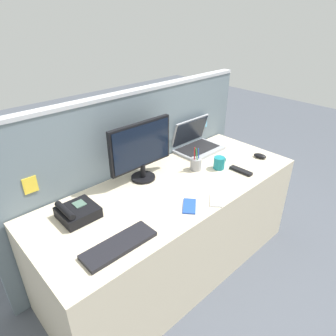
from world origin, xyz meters
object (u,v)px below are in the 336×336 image
desktop_monitor (141,148)px  computer_mouse_right_hand (260,156)px  desk_phone (77,212)px  cell_phone_white_slab (216,200)px  pen_cup (196,164)px  coffee_mug (219,163)px  keyboard_main (119,245)px  laptop (195,142)px  cell_phone_blue_case (189,206)px  tv_remote (241,171)px

desktop_monitor → computer_mouse_right_hand: desktop_monitor is taller
desk_phone → cell_phone_white_slab: desk_phone is taller
computer_mouse_right_hand → pen_cup: pen_cup is taller
computer_mouse_right_hand → coffee_mug: size_ratio=0.85×
keyboard_main → pen_cup: size_ratio=2.13×
desktop_monitor → cell_phone_white_slab: size_ratio=3.44×
desktop_monitor → cell_phone_white_slab: (0.16, -0.52, -0.22)m
computer_mouse_right_hand → coffee_mug: bearing=153.1°
computer_mouse_right_hand → coffee_mug: coffee_mug is taller
cell_phone_white_slab → coffee_mug: bearing=85.0°
laptop → computer_mouse_right_hand: bearing=-61.3°
keyboard_main → cell_phone_blue_case: keyboard_main is taller
desktop_monitor → laptop: 0.64m
cell_phone_white_slab → coffee_mug: size_ratio=1.19×
coffee_mug → tv_remote: bearing=-63.9°
coffee_mug → pen_cup: bearing=142.4°
desk_phone → tv_remote: 1.16m
tv_remote → laptop: bearing=83.1°
coffee_mug → laptop: bearing=71.3°
desktop_monitor → computer_mouse_right_hand: bearing=-24.0°
desktop_monitor → keyboard_main: size_ratio=1.25×
computer_mouse_right_hand → tv_remote: bearing=175.8°
computer_mouse_right_hand → coffee_mug: 0.39m
computer_mouse_right_hand → tv_remote: 0.30m
cell_phone_blue_case → pen_cup: bearing=86.6°
laptop → desk_phone: 1.17m
computer_mouse_right_hand → laptop: bearing=108.6°
tv_remote → coffee_mug: bearing=114.7°
desktop_monitor → keyboard_main: 0.71m
cell_phone_blue_case → desk_phone: bearing=-165.3°
computer_mouse_right_hand → pen_cup: 0.55m
laptop → keyboard_main: laptop is taller
desktop_monitor → cell_phone_blue_case: bearing=-91.1°
laptop → pen_cup: size_ratio=2.05×
desktop_monitor → tv_remote: 0.74m
pen_cup → cell_phone_blue_case: size_ratio=1.22×
keyboard_main → pen_cup: (0.87, 0.28, 0.04)m
desk_phone → cell_phone_white_slab: size_ratio=1.45×
desktop_monitor → desk_phone: size_ratio=2.37×
desk_phone → coffee_mug: size_ratio=1.72×
desk_phone → cell_phone_white_slab: bearing=-31.6°
coffee_mug → cell_phone_white_slab: bearing=-144.2°
keyboard_main → pen_cup: bearing=17.8°
keyboard_main → cell_phone_blue_case: 0.50m
laptop → cell_phone_blue_case: size_ratio=2.51×
keyboard_main → coffee_mug: size_ratio=3.26×
pen_cup → cell_phone_blue_case: pen_cup is taller
laptop → keyboard_main: (-1.12, -0.52, -0.05)m
cell_phone_white_slab → tv_remote: 0.42m
desk_phone → pen_cup: size_ratio=1.12×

